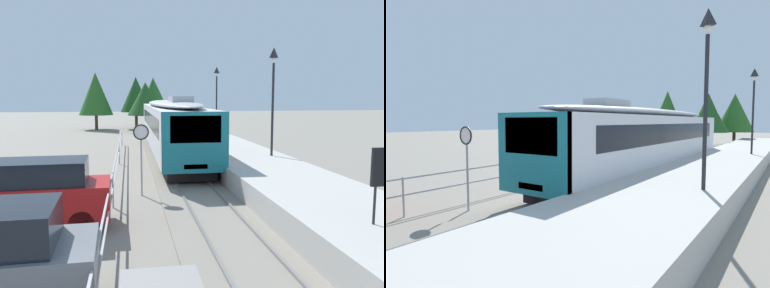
{
  "view_description": "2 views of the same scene",
  "coord_description": "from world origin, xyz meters",
  "views": [
    {
      "loc": [
        -2.69,
        -1.51,
        3.85
      ],
      "look_at": [
        0.0,
        15.18,
        1.8
      ],
      "focal_mm": 36.49,
      "sensor_mm": 36.0,
      "label": 1
    },
    {
      "loc": [
        6.59,
        7.17,
        2.96
      ],
      "look_at": [
        -1.0,
        18.18,
        2.0
      ],
      "focal_mm": 29.5,
      "sensor_mm": 36.0,
      "label": 2
    }
  ],
  "objects": [
    {
      "name": "carpark_fence",
      "position": [
        -3.3,
        12.0,
        0.91
      ],
      "size": [
        0.06,
        36.06,
        1.25
      ],
      "color": "#9EA0A5",
      "rests_on": "ground"
    },
    {
      "name": "platform_lamp_far_end",
      "position": [
        4.37,
        29.72,
        4.62
      ],
      "size": [
        0.34,
        0.34,
        5.35
      ],
      "color": "#232328",
      "rests_on": "station_platform"
    },
    {
      "name": "ground_plane",
      "position": [
        -3.0,
        22.0,
        0.0
      ],
      "size": [
        160.0,
        160.0,
        0.0
      ],
      "primitive_type": "plane",
      "color": "gray"
    },
    {
      "name": "tree_distant_left",
      "position": [
        0.46,
        49.71,
        3.99
      ],
      "size": [
        4.38,
        4.38,
        6.32
      ],
      "color": "brown",
      "rests_on": "ground"
    },
    {
      "name": "tree_distant_centre",
      "position": [
        -0.89,
        41.84,
        3.62
      ],
      "size": [
        3.99,
        3.99,
        5.44
      ],
      "color": "brown",
      "rests_on": "ground"
    },
    {
      "name": "track_rails",
      "position": [
        0.0,
        22.0,
        0.03
      ],
      "size": [
        3.2,
        60.0,
        0.14
      ],
      "color": "gray",
      "rests_on": "ground"
    },
    {
      "name": "commuter_train",
      "position": [
        0.0,
        23.61,
        2.15
      ],
      "size": [
        2.82,
        19.09,
        3.74
      ],
      "color": "silver",
      "rests_on": "track_rails"
    },
    {
      "name": "speed_limit_sign",
      "position": [
        -2.25,
        13.55,
        2.12
      ],
      "size": [
        0.61,
        0.1,
        2.81
      ],
      "color": "#9EA0A5",
      "rests_on": "ground"
    },
    {
      "name": "tree_behind_carpark",
      "position": [
        -1.83,
        46.19,
        4.11
      ],
      "size": [
        3.72,
        3.72,
        6.21
      ],
      "color": "brown",
      "rests_on": "ground"
    },
    {
      "name": "tree_behind_station_far",
      "position": [
        -6.52,
        45.69,
        4.19
      ],
      "size": [
        3.98,
        3.98,
        6.68
      ],
      "color": "brown",
      "rests_on": "ground"
    },
    {
      "name": "station_platform",
      "position": [
        3.25,
        22.0,
        0.45
      ],
      "size": [
        3.9,
        60.0,
        0.9
      ],
      "primitive_type": "cube",
      "color": "#B7B5AD",
      "rests_on": "ground"
    },
    {
      "name": "platform_lamp_mid_platform",
      "position": [
        4.37,
        17.07,
        4.62
      ],
      "size": [
        0.34,
        0.34,
        5.35
      ],
      "color": "#232328",
      "rests_on": "station_platform"
    }
  ]
}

